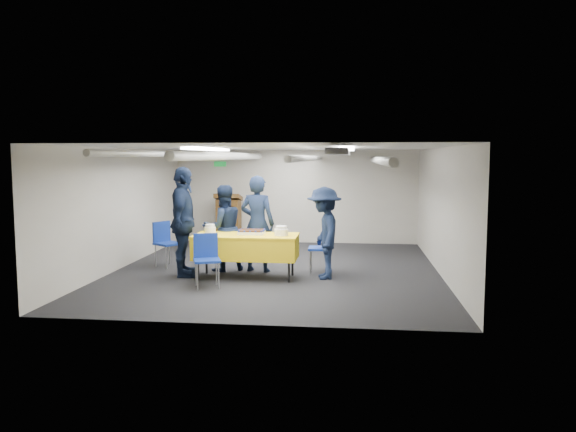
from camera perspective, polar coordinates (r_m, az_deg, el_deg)
The scene contains 14 objects.
ground at distance 10.65m, azimuth -1.14°, elevation -5.50°, with size 7.00×7.00×0.00m, color black.
room_shell at distance 10.84m, azimuth -0.38°, elevation 4.35°, with size 6.00×7.00×2.30m.
serving_table at distance 9.90m, azimuth -4.28°, elevation -3.11°, with size 1.82×0.81×0.77m.
sheet_cake at distance 9.93m, azimuth -3.71°, elevation -1.62°, with size 0.47×0.36×0.08m.
plate_stack_left at distance 9.95m, azimuth -7.92°, elevation -1.39°, with size 0.20×0.20×0.18m.
plate_stack_right at distance 9.71m, azimuth -0.69°, elevation -1.55°, with size 0.24×0.24×0.17m.
podium at distance 13.81m, azimuth -6.04°, elevation -0.31°, with size 0.62×0.53×1.25m.
chair_near at distance 9.33m, azimuth -8.30°, elevation -3.89°, with size 0.54×0.54×0.87m.
chair_right at distance 10.35m, azimuth 3.75°, elevation -2.86°, with size 0.43×0.43×0.87m.
chair_left at distance 11.21m, azimuth -12.38°, elevation -2.31°, with size 0.58×0.58×0.87m.
sailor_a at distance 10.42m, azimuth -3.13°, elevation -0.77°, with size 0.65×0.43×1.79m, color black.
sailor_b at distance 10.54m, azimuth -6.61°, elevation -1.23°, with size 0.78×0.61×1.61m, color black.
sailor_c at distance 10.12m, azimuth -10.59°, elevation -0.59°, with size 1.15×0.48×1.96m, color black.
sailor_d at distance 9.82m, azimuth 3.69°, elevation -1.72°, with size 1.04×0.60×1.61m, color black.
Camera 1 is at (1.40, -10.35, 2.12)m, focal length 35.00 mm.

